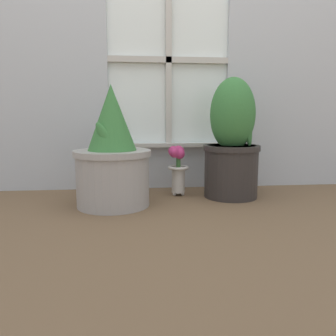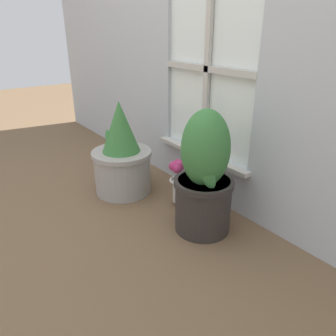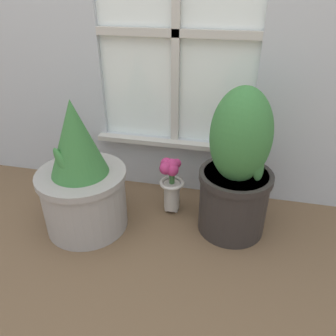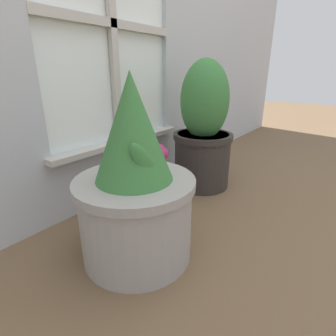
{
  "view_description": "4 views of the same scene",
  "coord_description": "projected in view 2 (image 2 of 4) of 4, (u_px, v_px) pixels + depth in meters",
  "views": [
    {
      "loc": [
        -0.21,
        -1.43,
        0.45
      ],
      "look_at": [
        -0.04,
        0.31,
        0.18
      ],
      "focal_mm": 35.0,
      "sensor_mm": 36.0,
      "label": 1
    },
    {
      "loc": [
        1.45,
        -0.7,
        1.02
      ],
      "look_at": [
        0.06,
        0.32,
        0.28
      ],
      "focal_mm": 35.0,
      "sensor_mm": 36.0,
      "label": 2
    },
    {
      "loc": [
        0.31,
        -0.87,
        1.01
      ],
      "look_at": [
        0.03,
        0.34,
        0.29
      ],
      "focal_mm": 35.0,
      "sensor_mm": 36.0,
      "label": 3
    },
    {
      "loc": [
        -0.87,
        -0.32,
        0.61
      ],
      "look_at": [
        0.03,
        0.36,
        0.19
      ],
      "focal_mm": 28.0,
      "sensor_mm": 36.0,
      "label": 4
    }
  ],
  "objects": [
    {
      "name": "potted_plant_left",
      "position": [
        122.0,
        157.0,
        2.13
      ],
      "size": [
        0.39,
        0.39,
        0.61
      ],
      "color": "#9E9993",
      "rests_on": "ground_plane"
    },
    {
      "name": "flower_vase",
      "position": [
        178.0,
        178.0,
        2.0
      ],
      "size": [
        0.12,
        0.12,
        0.29
      ],
      "color": "#BCB7AD",
      "rests_on": "ground_plane"
    },
    {
      "name": "ground_plane",
      "position": [
        117.0,
        222.0,
        1.86
      ],
      "size": [
        10.0,
        10.0,
        0.0
      ],
      "primitive_type": "plane",
      "color": "brown"
    },
    {
      "name": "potted_plant_right",
      "position": [
        204.0,
        179.0,
        1.69
      ],
      "size": [
        0.32,
        0.32,
        0.67
      ],
      "color": "#2D2826",
      "rests_on": "ground_plane"
    }
  ]
}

